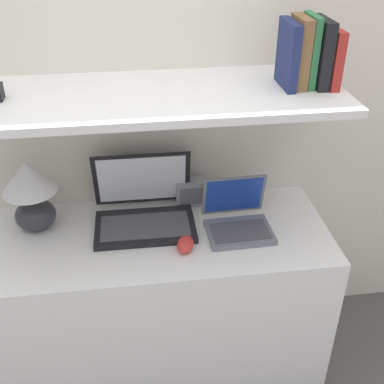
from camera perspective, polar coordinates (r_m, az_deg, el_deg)
wall_back at (r=1.96m, az=-4.93°, el=11.43°), size 6.00×0.05×2.40m
desk at (r=2.12m, az=-3.31°, el=-13.24°), size 1.31×0.55×0.76m
back_riser at (r=2.18m, az=-4.19°, el=-2.90°), size 1.31×0.04×1.28m
shelf at (r=1.67m, az=-4.49°, el=11.24°), size 1.31×0.50×0.03m
table_lamp at (r=1.91m, az=-18.61°, el=0.21°), size 0.21×0.21×0.29m
laptop_large at (r=1.91m, az=-5.70°, el=-2.12°), size 0.39×0.30×0.27m
laptop_small at (r=1.88m, az=5.42°, el=-3.24°), size 0.26×0.24×0.20m
computer_mouse at (r=1.78m, az=-0.78°, el=-6.22°), size 0.09×0.11×0.04m
router_box at (r=2.02m, az=-0.22°, el=0.01°), size 0.12×0.07×0.11m
book_red at (r=1.77m, az=16.05°, el=15.17°), size 0.03×0.17×0.20m
book_black at (r=1.76m, az=14.90°, el=15.67°), size 0.04×0.16×0.23m
book_green at (r=1.74m, az=13.73°, el=15.92°), size 0.02×0.13×0.24m
book_brown at (r=1.73m, az=12.59°, el=15.85°), size 0.04×0.14×0.23m
book_navy at (r=1.72m, az=11.30°, el=15.67°), size 0.03×0.17×0.22m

